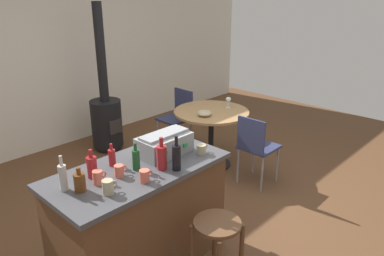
{
  "coord_description": "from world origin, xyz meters",
  "views": [
    {
      "loc": [
        -2.53,
        -2.32,
        2.26
      ],
      "look_at": [
        0.17,
        0.25,
        0.85
      ],
      "focal_mm": 34.93,
      "sensor_mm": 36.0,
      "label": 1
    }
  ],
  "objects_px": {
    "wood_stove": "(106,115)",
    "cup_3": "(108,187)",
    "bottle_2": "(63,177)",
    "cup_2": "(98,177)",
    "dining_table": "(211,124)",
    "bottle_5": "(112,157)",
    "bottle_3": "(136,159)",
    "bottle_4": "(92,166)",
    "folding_chair_far": "(256,145)",
    "kitchen_island": "(141,216)",
    "wooden_stool": "(217,239)",
    "cup_4": "(201,149)",
    "bottle_6": "(177,157)",
    "serving_bowl": "(204,113)",
    "wine_glass": "(228,100)",
    "cup_0": "(145,176)",
    "cup_1": "(119,171)",
    "bottle_0": "(80,182)",
    "folding_chair_near": "(178,115)",
    "toolbox": "(164,144)",
    "bottle_1": "(162,157)"
  },
  "relations": [
    {
      "from": "bottle_2",
      "to": "cup_2",
      "type": "distance_m",
      "value": 0.24
    },
    {
      "from": "folding_chair_near",
      "to": "wine_glass",
      "type": "height_order",
      "value": "wine_glass"
    },
    {
      "from": "folding_chair_near",
      "to": "bottle_0",
      "type": "relative_size",
      "value": 4.84
    },
    {
      "from": "dining_table",
      "to": "folding_chair_far",
      "type": "height_order",
      "value": "folding_chair_far"
    },
    {
      "from": "wooden_stool",
      "to": "folding_chair_far",
      "type": "relative_size",
      "value": 0.72
    },
    {
      "from": "folding_chair_far",
      "to": "bottle_0",
      "type": "relative_size",
      "value": 4.85
    },
    {
      "from": "bottle_2",
      "to": "cup_4",
      "type": "relative_size",
      "value": 2.28
    },
    {
      "from": "wooden_stool",
      "to": "cup_1",
      "type": "xyz_separation_m",
      "value": [
        -0.38,
        0.65,
        0.49
      ]
    },
    {
      "from": "wood_stove",
      "to": "cup_2",
      "type": "height_order",
      "value": "wood_stove"
    },
    {
      "from": "dining_table",
      "to": "bottle_5",
      "type": "distance_m",
      "value": 2.12
    },
    {
      "from": "kitchen_island",
      "to": "wine_glass",
      "type": "height_order",
      "value": "kitchen_island"
    },
    {
      "from": "cup_2",
      "to": "serving_bowl",
      "type": "bearing_deg",
      "value": 20.76
    },
    {
      "from": "cup_0",
      "to": "serving_bowl",
      "type": "bearing_deg",
      "value": 29.21
    },
    {
      "from": "bottle_1",
      "to": "cup_1",
      "type": "xyz_separation_m",
      "value": [
        -0.3,
        0.14,
        -0.06
      ]
    },
    {
      "from": "bottle_2",
      "to": "serving_bowl",
      "type": "relative_size",
      "value": 1.47
    },
    {
      "from": "wooden_stool",
      "to": "bottle_6",
      "type": "bearing_deg",
      "value": 91.1
    },
    {
      "from": "bottle_3",
      "to": "bottle_4",
      "type": "distance_m",
      "value": 0.33
    },
    {
      "from": "cup_4",
      "to": "wine_glass",
      "type": "distance_m",
      "value": 1.85
    },
    {
      "from": "bottle_2",
      "to": "bottle_4",
      "type": "bearing_deg",
      "value": 5.67
    },
    {
      "from": "wooden_stool",
      "to": "cup_0",
      "type": "height_order",
      "value": "cup_0"
    },
    {
      "from": "bottle_1",
      "to": "serving_bowl",
      "type": "bearing_deg",
      "value": 30.98
    },
    {
      "from": "folding_chair_far",
      "to": "wood_stove",
      "type": "xyz_separation_m",
      "value": [
        -0.59,
        2.18,
        0.0
      ]
    },
    {
      "from": "cup_2",
      "to": "toolbox",
      "type": "bearing_deg",
      "value": 2.99
    },
    {
      "from": "folding_chair_near",
      "to": "toolbox",
      "type": "height_order",
      "value": "toolbox"
    },
    {
      "from": "kitchen_island",
      "to": "bottle_2",
      "type": "distance_m",
      "value": 0.81
    },
    {
      "from": "bottle_2",
      "to": "cup_2",
      "type": "bearing_deg",
      "value": -23.51
    },
    {
      "from": "cup_3",
      "to": "wood_stove",
      "type": "bearing_deg",
      "value": 56.64
    },
    {
      "from": "bottle_3",
      "to": "cup_1",
      "type": "relative_size",
      "value": 2.09
    },
    {
      "from": "kitchen_island",
      "to": "bottle_4",
      "type": "bearing_deg",
      "value": 160.23
    },
    {
      "from": "folding_chair_far",
      "to": "cup_1",
      "type": "relative_size",
      "value": 8.21
    },
    {
      "from": "folding_chair_far",
      "to": "bottle_2",
      "type": "xyz_separation_m",
      "value": [
        -2.38,
        0.01,
        0.5
      ]
    },
    {
      "from": "cup_1",
      "to": "cup_3",
      "type": "distance_m",
      "value": 0.25
    },
    {
      "from": "bottle_2",
      "to": "serving_bowl",
      "type": "distance_m",
      "value": 2.33
    },
    {
      "from": "dining_table",
      "to": "wood_stove",
      "type": "height_order",
      "value": "wood_stove"
    },
    {
      "from": "wood_stove",
      "to": "cup_3",
      "type": "height_order",
      "value": "wood_stove"
    },
    {
      "from": "bottle_0",
      "to": "cup_4",
      "type": "height_order",
      "value": "bottle_0"
    },
    {
      "from": "wood_stove",
      "to": "cup_2",
      "type": "xyz_separation_m",
      "value": [
        -1.57,
        -2.27,
        0.45
      ]
    },
    {
      "from": "bottle_4",
      "to": "kitchen_island",
      "type": "bearing_deg",
      "value": -19.77
    },
    {
      "from": "toolbox",
      "to": "cup_4",
      "type": "xyz_separation_m",
      "value": [
        0.22,
        -0.23,
        -0.05
      ]
    },
    {
      "from": "wooden_stool",
      "to": "bottle_5",
      "type": "distance_m",
      "value": 1.04
    },
    {
      "from": "bottle_2",
      "to": "cup_0",
      "type": "xyz_separation_m",
      "value": [
        0.47,
        -0.32,
        -0.06
      ]
    },
    {
      "from": "cup_4",
      "to": "cup_1",
      "type": "bearing_deg",
      "value": 166.61
    },
    {
      "from": "dining_table",
      "to": "wine_glass",
      "type": "distance_m",
      "value": 0.39
    },
    {
      "from": "kitchen_island",
      "to": "serving_bowl",
      "type": "distance_m",
      "value": 1.85
    },
    {
      "from": "bottle_5",
      "to": "cup_4",
      "type": "distance_m",
      "value": 0.75
    },
    {
      "from": "folding_chair_far",
      "to": "cup_3",
      "type": "bearing_deg",
      "value": -173.32
    },
    {
      "from": "bottle_0",
      "to": "folding_chair_near",
      "type": "bearing_deg",
      "value": 32.07
    },
    {
      "from": "toolbox",
      "to": "bottle_3",
      "type": "distance_m",
      "value": 0.35
    },
    {
      "from": "folding_chair_far",
      "to": "bottle_3",
      "type": "height_order",
      "value": "bottle_3"
    },
    {
      "from": "bottle_6",
      "to": "bottle_0",
      "type": "bearing_deg",
      "value": 159.74
    }
  ]
}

